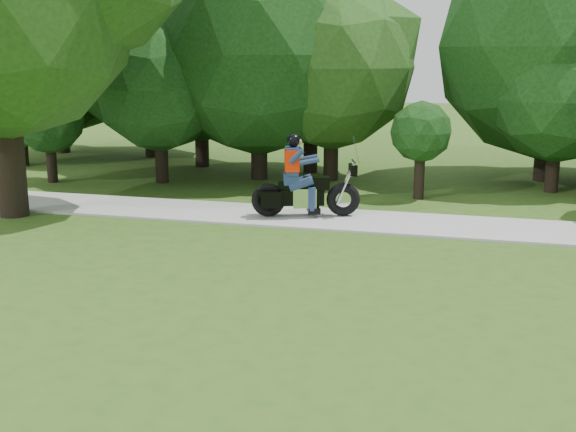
# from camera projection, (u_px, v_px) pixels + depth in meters

# --- Properties ---
(ground) EXTENTS (100.00, 100.00, 0.00)m
(ground) POSITION_uv_depth(u_px,v_px,m) (439.00, 381.00, 8.65)
(ground) COLOR #305217
(ground) RESTS_ON ground
(walkway) EXTENTS (60.00, 2.20, 0.06)m
(walkway) POSITION_uv_depth(u_px,v_px,m) (462.00, 227.00, 16.17)
(walkway) COLOR #AAAAA4
(walkway) RESTS_ON ground
(tree_line) EXTENTS (40.20, 11.66, 7.45)m
(tree_line) POSITION_uv_depth(u_px,v_px,m) (485.00, 60.00, 21.68)
(tree_line) COLOR black
(tree_line) RESTS_ON ground
(touring_motorcycle) EXTENTS (2.52, 1.32, 1.97)m
(touring_motorcycle) POSITION_uv_depth(u_px,v_px,m) (299.00, 187.00, 16.94)
(touring_motorcycle) COLOR black
(touring_motorcycle) RESTS_ON walkway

